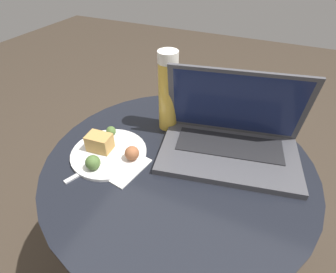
% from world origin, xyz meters
% --- Properties ---
extents(ground_plane, '(6.00, 6.00, 0.00)m').
position_xyz_m(ground_plane, '(0.00, 0.00, 0.00)').
color(ground_plane, '#382D23').
extents(table, '(0.74, 0.74, 0.58)m').
position_xyz_m(table, '(0.00, 0.00, 0.41)').
color(table, '#515156').
rests_on(table, ground_plane).
extents(napkin, '(0.20, 0.15, 0.00)m').
position_xyz_m(napkin, '(-0.16, -0.08, 0.58)').
color(napkin, white).
rests_on(napkin, table).
extents(laptop, '(0.42, 0.29, 0.23)m').
position_xyz_m(laptop, '(0.12, 0.10, 0.63)').
color(laptop, '#47474C').
rests_on(laptop, table).
extents(beer_glass, '(0.06, 0.06, 0.25)m').
position_xyz_m(beer_glass, '(-0.09, 0.14, 0.70)').
color(beer_glass, gold).
rests_on(beer_glass, table).
extents(snack_plate, '(0.21, 0.21, 0.06)m').
position_xyz_m(snack_plate, '(-0.19, -0.06, 0.59)').
color(snack_plate, white).
rests_on(snack_plate, table).
extents(fork, '(0.08, 0.16, 0.00)m').
position_xyz_m(fork, '(-0.19, -0.10, 0.58)').
color(fork, silver).
rests_on(fork, table).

